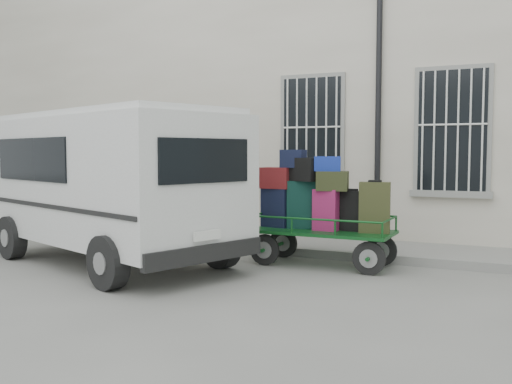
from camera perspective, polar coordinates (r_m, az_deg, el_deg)
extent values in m
plane|color=slate|center=(8.92, 1.68, -8.01)|extent=(80.00, 80.00, 0.00)
cube|color=#BCB3A0|center=(14.00, 10.63, 8.62)|extent=(24.00, 5.00, 6.00)
cylinder|color=black|center=(11.27, 12.13, 8.72)|extent=(0.11, 0.11, 5.60)
cube|color=black|center=(11.66, 5.64, 5.92)|extent=(1.20, 0.08, 2.20)
cube|color=gray|center=(11.66, 5.56, 0.22)|extent=(1.45, 0.22, 0.12)
cube|color=black|center=(11.08, 19.03, 5.82)|extent=(1.20, 0.08, 2.20)
cube|color=gray|center=(11.08, 18.88, -0.18)|extent=(1.45, 0.22, 0.12)
cube|color=gray|center=(10.93, 6.21, -5.40)|extent=(24.00, 1.70, 0.15)
cylinder|color=black|center=(9.40, 0.86, -5.79)|extent=(0.51, 0.07, 0.51)
cylinder|color=gray|center=(9.40, 0.86, -5.79)|extent=(0.28, 0.10, 0.28)
cylinder|color=black|center=(10.10, 2.74, -5.11)|extent=(0.51, 0.07, 0.51)
cylinder|color=gray|center=(10.10, 2.74, -5.11)|extent=(0.28, 0.10, 0.28)
cylinder|color=black|center=(8.82, 11.23, -6.52)|extent=(0.51, 0.07, 0.51)
cylinder|color=gray|center=(8.82, 11.23, -6.52)|extent=(0.28, 0.10, 0.28)
cylinder|color=black|center=(9.56, 12.42, -5.72)|extent=(0.51, 0.07, 0.51)
cylinder|color=gray|center=(9.56, 12.42, -5.72)|extent=(0.28, 0.10, 0.28)
cube|color=#114D1D|center=(9.39, 6.71, -3.94)|extent=(2.27, 1.07, 0.05)
cylinder|color=#114D1D|center=(9.91, -0.87, -2.60)|extent=(0.30, 0.05, 0.57)
cube|color=black|center=(9.68, 2.07, -1.57)|extent=(0.53, 0.36, 0.65)
cube|color=black|center=(9.65, 2.08, 0.45)|extent=(0.20, 0.14, 0.03)
cube|color=#0D3127|center=(9.52, 4.67, -1.26)|extent=(0.52, 0.34, 0.79)
cube|color=black|center=(9.50, 4.68, 1.21)|extent=(0.20, 0.13, 0.03)
cube|color=#891853|center=(9.26, 6.99, -1.80)|extent=(0.41, 0.23, 0.67)
cube|color=black|center=(9.24, 7.01, 0.36)|extent=(0.16, 0.11, 0.03)
cube|color=black|center=(9.34, 9.54, -1.85)|extent=(0.47, 0.30, 0.65)
cube|color=black|center=(9.31, 9.57, 0.23)|extent=(0.18, 0.13, 0.03)
cube|color=#282D16|center=(9.14, 11.78, -1.53)|extent=(0.50, 0.30, 0.80)
cube|color=black|center=(9.11, 11.81, 1.07)|extent=(0.19, 0.12, 0.03)
cube|color=#56111D|center=(9.66, 2.12, 1.42)|extent=(0.57, 0.39, 0.35)
cube|color=black|center=(9.44, 4.73, 2.27)|extent=(0.62, 0.46, 0.38)
cube|color=#292D16|center=(9.26, 7.66, 1.10)|extent=(0.55, 0.44, 0.31)
cube|color=black|center=(9.54, 3.75, 3.35)|extent=(0.39, 0.30, 0.30)
cube|color=navy|center=(9.32, 7.17, 2.82)|extent=(0.48, 0.39, 0.24)
cube|color=silver|center=(9.74, -14.32, 1.26)|extent=(5.27, 3.64, 1.98)
cube|color=silver|center=(9.75, -14.43, 7.35)|extent=(5.01, 3.41, 0.11)
cube|color=black|center=(11.86, -20.31, 3.46)|extent=(0.82, 1.78, 0.83)
cube|color=black|center=(9.84, -21.62, 3.05)|extent=(2.29, 0.88, 0.68)
cube|color=black|center=(7.74, -5.09, 3.14)|extent=(0.58, 1.46, 0.61)
cube|color=black|center=(7.87, -5.08, -6.13)|extent=(0.81, 1.95, 0.24)
cube|color=white|center=(7.79, -4.89, -4.34)|extent=(0.19, 0.45, 0.13)
cylinder|color=black|center=(10.82, -23.22, -4.19)|extent=(0.79, 0.49, 0.75)
cylinder|color=black|center=(11.72, -13.97, -3.38)|extent=(0.79, 0.49, 0.75)
cylinder|color=black|center=(7.98, -14.58, -6.83)|extent=(0.79, 0.49, 0.75)
cylinder|color=black|center=(9.15, -3.53, -5.32)|extent=(0.79, 0.49, 0.75)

